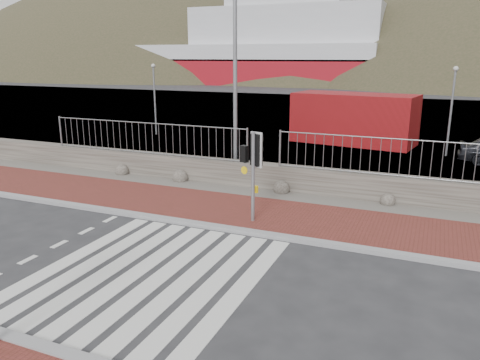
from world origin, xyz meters
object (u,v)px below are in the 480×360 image
at_px(ferry, 250,51).
at_px(shipping_container, 354,119).
at_px(traffic_signal_far, 252,158).
at_px(streetlight, 238,51).

distance_m(ferry, shipping_container, 56.76).
height_order(ferry, traffic_signal_far, ferry).
distance_m(ferry, traffic_signal_far, 69.07).
bearing_deg(shipping_container, streetlight, -96.38).
bearing_deg(traffic_signal_far, shipping_container, -72.53).
bearing_deg(streetlight, traffic_signal_far, -41.97).
relative_size(traffic_signal_far, shipping_container, 0.41).
xyz_separation_m(traffic_signal_far, shipping_container, (0.46, 13.78, -0.57)).
bearing_deg(ferry, streetlight, -68.71).
height_order(traffic_signal_far, streetlight, streetlight).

